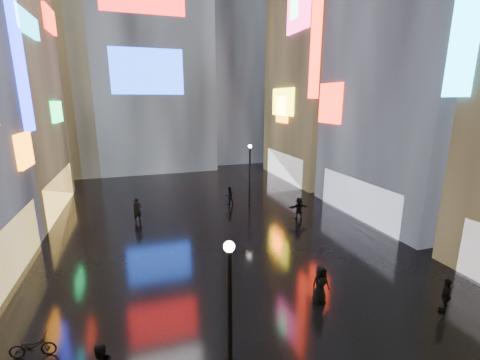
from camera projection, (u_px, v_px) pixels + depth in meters
name	position (u px, v px, depth m)	size (l,w,h in m)	color
ground	(208.00, 219.00, 24.45)	(140.00, 140.00, 0.00)	black
building_right_mid	(432.00, 11.00, 22.83)	(10.28, 13.70, 30.00)	black
building_right_far	(328.00, 52.00, 35.07)	(10.28, 12.00, 28.00)	black
tower_main	(140.00, 1.00, 40.62)	(16.00, 14.20, 42.00)	black
tower_flank_right	(227.00, 43.00, 47.04)	(12.00, 12.00, 34.00)	black
tower_flank_left	(47.00, 64.00, 37.45)	(10.00, 10.00, 26.00)	black
lamp_near	(230.00, 315.00, 9.03)	(0.30, 0.30, 5.20)	black
lamp_far	(250.00, 171.00, 27.57)	(0.30, 0.30, 5.20)	black
pedestrian_3	(446.00, 295.00, 13.59)	(0.93, 0.39, 1.58)	black
pedestrian_4	(320.00, 284.00, 14.29)	(0.86, 0.56, 1.76)	black
pedestrian_5	(299.00, 208.00, 24.35)	(1.58, 0.50, 1.71)	black
pedestrian_6	(137.00, 210.00, 23.77)	(0.67, 0.44, 1.83)	black
pedestrian_7	(229.00, 196.00, 27.81)	(0.76, 0.59, 1.56)	black
umbrella_2	(322.00, 257.00, 13.97)	(0.99, 1.01, 0.91)	black
bicycle	(33.00, 346.00, 11.28)	(0.54, 1.55, 0.82)	black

